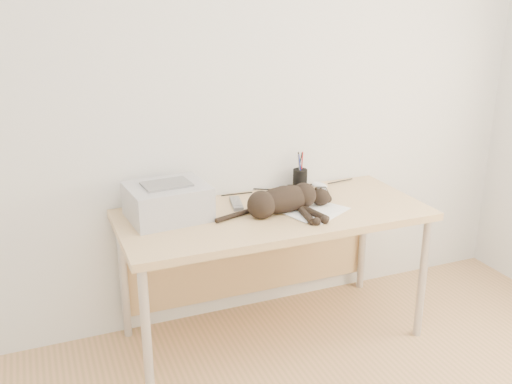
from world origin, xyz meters
name	(u,v)px	position (x,y,z in m)	size (l,w,h in m)	color
wall_back	(248,93)	(0.00, 1.75, 1.30)	(3.50, 3.50, 0.00)	silver
desk	(267,229)	(0.00, 1.48, 0.61)	(1.60, 0.70, 0.74)	tan
printer	(168,201)	(-0.53, 1.51, 0.83)	(0.41, 0.36, 0.18)	#AEAEB3
papers	(316,211)	(0.20, 1.30, 0.74)	(0.38, 0.33, 0.01)	white
cat	(282,201)	(0.02, 1.35, 0.80)	(0.65, 0.30, 0.15)	black
mug	(194,195)	(-0.35, 1.67, 0.78)	(0.09, 0.09, 0.09)	white
pen_cup	(300,178)	(0.29, 1.68, 0.80)	(0.08, 0.08, 0.21)	black
remote_grey	(236,204)	(-0.15, 1.55, 0.75)	(0.05, 0.18, 0.02)	slate
remote_black	(324,193)	(0.36, 1.52, 0.75)	(0.05, 0.18, 0.02)	black
mouse	(319,183)	(0.41, 1.67, 0.76)	(0.06, 0.11, 0.04)	white
cable_tangle	(252,192)	(0.00, 1.70, 0.75)	(1.36, 0.07, 0.01)	black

